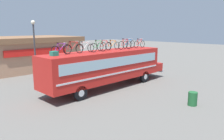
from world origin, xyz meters
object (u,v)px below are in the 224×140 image
rooftop_bicycle_1 (61,49)px  rooftop_bicycle_7 (125,45)px  rooftop_bicycle_3 (85,48)px  rooftop_bicycle_4 (98,47)px  rooftop_bicycle_6 (113,45)px  rooftop_bicycle_5 (104,46)px  rooftop_bicycle_2 (74,48)px  rooftop_bicycle_8 (129,44)px  rooftop_bicycle_9 (139,44)px  street_lamp (34,43)px  trash_bin (193,99)px  luggage_bag_1 (54,53)px  bus (107,66)px

rooftop_bicycle_1 → rooftop_bicycle_7: (6.20, -0.46, 0.04)m
rooftop_bicycle_3 → rooftop_bicycle_4: bearing=-16.5°
rooftop_bicycle_6 → rooftop_bicycle_5: bearing=-179.0°
rooftop_bicycle_4 → rooftop_bicycle_5: rooftop_bicycle_4 is taller
rooftop_bicycle_2 → rooftop_bicycle_4: 2.18m
rooftop_bicycle_5 → rooftop_bicycle_8: 3.13m
rooftop_bicycle_6 → rooftop_bicycle_7: size_ratio=0.99×
rooftop_bicycle_9 → street_lamp: (-7.49, 6.20, 0.10)m
rooftop_bicycle_8 → trash_bin: size_ratio=1.93×
luggage_bag_1 → rooftop_bicycle_5: 4.86m
rooftop_bicycle_7 → rooftop_bicycle_8: 1.16m
rooftop_bicycle_4 → rooftop_bicycle_5: bearing=21.8°
bus → trash_bin: bus is taller
luggage_bag_1 → rooftop_bicycle_8: bearing=1.8°
rooftop_bicycle_1 → rooftop_bicycle_9: rooftop_bicycle_9 is taller
rooftop_bicycle_2 → rooftop_bicycle_4: bearing=-7.7°
rooftop_bicycle_1 → rooftop_bicycle_3: rooftop_bicycle_1 is taller
rooftop_bicycle_1 → trash_bin: (4.88, -7.48, -3.01)m
rooftop_bicycle_6 → street_lamp: street_lamp is taller
rooftop_bicycle_5 → rooftop_bicycle_7: rooftop_bicycle_7 is taller
bus → rooftop_bicycle_5: 1.66m
rooftop_bicycle_4 → street_lamp: bearing=110.2°
rooftop_bicycle_2 → rooftop_bicycle_7: 5.28m
rooftop_bicycle_9 → trash_bin: bearing=-115.8°
luggage_bag_1 → rooftop_bicycle_5: size_ratio=0.28×
rooftop_bicycle_1 → rooftop_bicycle_5: rooftop_bicycle_5 is taller
rooftop_bicycle_5 → rooftop_bicycle_6: rooftop_bicycle_5 is taller
luggage_bag_1 → rooftop_bicycle_7: 6.94m
rooftop_bicycle_1 → street_lamp: street_lamp is taller
rooftop_bicycle_1 → rooftop_bicycle_5: size_ratio=1.01×
rooftop_bicycle_6 → trash_bin: 8.07m
rooftop_bicycle_4 → luggage_bag_1: bearing=177.2°
rooftop_bicycle_3 → rooftop_bicycle_9: bearing=-2.9°
rooftop_bicycle_1 → luggage_bag_1: bearing=-162.1°
rooftop_bicycle_3 → rooftop_bicycle_4: size_ratio=1.01×
rooftop_bicycle_6 → rooftop_bicycle_4: bearing=-168.0°
luggage_bag_1 → rooftop_bicycle_8: 7.99m
rooftop_bicycle_3 → rooftop_bicycle_2: bearing=-178.7°
rooftop_bicycle_3 → rooftop_bicycle_7: 4.20m
rooftop_bicycle_6 → rooftop_bicycle_9: size_ratio=1.05×
rooftop_bicycle_8 → street_lamp: size_ratio=0.30×
rooftop_bicycle_7 → street_lamp: (-5.39, 6.24, 0.07)m
rooftop_bicycle_8 → rooftop_bicycle_6: bearing=-179.7°
trash_bin → rooftop_bicycle_1: bearing=123.1°
luggage_bag_1 → rooftop_bicycle_3: size_ratio=0.26×
rooftop_bicycle_6 → rooftop_bicycle_8: bearing=0.3°
luggage_bag_1 → rooftop_bicycle_1: 0.80m
bus → rooftop_bicycle_2: (-3.16, 0.25, 1.63)m
rooftop_bicycle_9 → street_lamp: size_ratio=0.29×
rooftop_bicycle_1 → rooftop_bicycle_8: 7.26m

